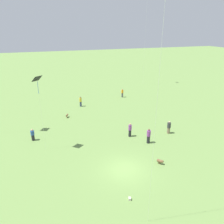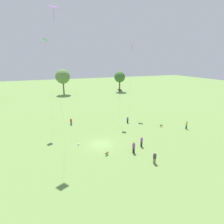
# 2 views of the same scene
# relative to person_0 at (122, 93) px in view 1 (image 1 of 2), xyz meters

# --- Properties ---
(ground_plane) EXTENTS (240.00, 240.00, 0.00)m
(ground_plane) POSITION_rel_person_0_xyz_m (-22.58, 9.01, -0.86)
(ground_plane) COLOR #6B8E47
(person_0) EXTENTS (0.53, 0.53, 1.74)m
(person_0) POSITION_rel_person_0_xyz_m (0.00, 0.00, 0.00)
(person_0) COLOR #4C4C51
(person_0) RESTS_ON ground_plane
(person_2) EXTENTS (0.54, 0.54, 1.84)m
(person_2) POSITION_rel_person_0_xyz_m (-2.57, 9.15, 0.05)
(person_2) COLOR #333D5B
(person_2) RESTS_ON ground_plane
(person_4) EXTENTS (0.58, 0.58, 1.78)m
(person_4) POSITION_rel_person_0_xyz_m (-17.12, 0.29, 0.01)
(person_4) COLOR #847056
(person_4) RESTS_ON ground_plane
(person_5) EXTENTS (0.63, 0.63, 1.56)m
(person_5) POSITION_rel_person_0_xyz_m (-13.01, 17.52, -0.11)
(person_5) COLOR #232328
(person_5) RESTS_ON ground_plane
(person_6) EXTENTS (0.58, 0.58, 1.88)m
(person_6) POSITION_rel_person_0_xyz_m (-16.20, 5.57, 0.07)
(person_6) COLOR #232328
(person_6) RESTS_ON ground_plane
(person_7) EXTENTS (0.52, 0.52, 1.93)m
(person_7) POSITION_rel_person_0_xyz_m (-18.55, 4.14, 0.09)
(person_7) COLOR #232328
(person_7) RESTS_ON ground_plane
(kite_2) EXTENTS (0.63, 0.56, 20.83)m
(kite_2) POSITION_rel_person_0_xyz_m (8.47, -9.03, 17.30)
(kite_2) COLOR red
(kite_2) RESTS_ON ground_plane
(kite_5) EXTENTS (1.14, 1.18, 8.72)m
(kite_5) POSITION_rel_person_0_xyz_m (-15.75, 16.19, 7.26)
(kite_5) COLOR black
(kite_5) RESTS_ON ground_plane
(dog_0) EXTENTS (0.71, 0.48, 0.54)m
(dog_0) POSITION_rel_person_0_xyz_m (-6.94, 12.29, -0.48)
(dog_0) COLOR brown
(dog_0) RESTS_ON ground_plane
(dog_1) EXTENTS (0.69, 0.59, 0.53)m
(dog_1) POSITION_rel_person_0_xyz_m (-22.94, 5.12, -0.52)
(dog_1) COLOR brown
(dog_1) RESTS_ON ground_plane
(picnic_bag_0) EXTENTS (0.32, 0.27, 0.24)m
(picnic_bag_0) POSITION_rel_person_0_xyz_m (-26.54, 10.21, -0.74)
(picnic_bag_0) COLOR beige
(picnic_bag_0) RESTS_ON ground_plane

